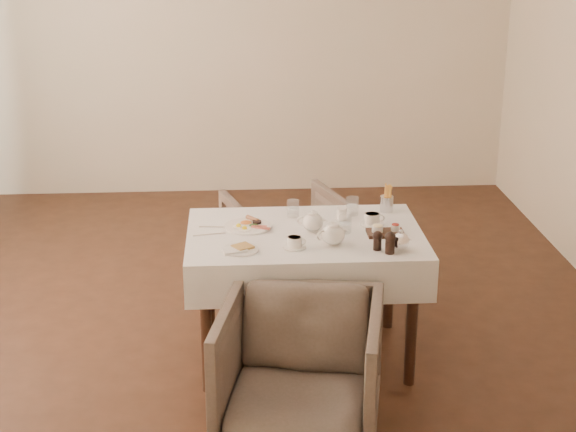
# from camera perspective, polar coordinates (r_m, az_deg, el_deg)

# --- Properties ---
(table) EXTENTS (1.28, 0.88, 0.75)m
(table) POSITION_cam_1_polar(r_m,az_deg,el_deg) (4.83, 1.09, -2.36)
(table) COLOR black
(table) RESTS_ON ground
(armchair_near) EXTENTS (0.88, 0.90, 0.70)m
(armchair_near) POSITION_cam_1_polar(r_m,az_deg,el_deg) (4.23, 0.77, -10.11)
(armchair_near) COLOR #4D4238
(armchair_near) RESTS_ON ground
(armchair_far) EXTENTS (0.90, 0.91, 0.67)m
(armchair_far) POSITION_cam_1_polar(r_m,az_deg,el_deg) (5.78, -0.06, -1.84)
(armchair_far) COLOR #4D4238
(armchair_far) RESTS_ON ground
(breakfast_plate) EXTENTS (0.26, 0.26, 0.03)m
(breakfast_plate) POSITION_cam_1_polar(r_m,az_deg,el_deg) (4.87, -2.59, -0.62)
(breakfast_plate) COLOR white
(breakfast_plate) RESTS_ON table
(side_plate) EXTENTS (0.20, 0.19, 0.02)m
(side_plate) POSITION_cam_1_polar(r_m,az_deg,el_deg) (4.54, -3.16, -2.17)
(side_plate) COLOR white
(side_plate) RESTS_ON table
(teapot_centre) EXTENTS (0.18, 0.15, 0.13)m
(teapot_centre) POSITION_cam_1_polar(r_m,az_deg,el_deg) (4.79, 1.61, -0.28)
(teapot_centre) COLOR white
(teapot_centre) RESTS_ON table
(teapot_front) EXTENTS (0.20, 0.18, 0.14)m
(teapot_front) POSITION_cam_1_polar(r_m,az_deg,el_deg) (4.60, 2.93, -1.09)
(teapot_front) COLOR white
(teapot_front) RESTS_ON table
(creamer) EXTENTS (0.07, 0.07, 0.07)m
(creamer) POSITION_cam_1_polar(r_m,az_deg,el_deg) (4.98, 3.49, 0.16)
(creamer) COLOR white
(creamer) RESTS_ON table
(teacup_near) EXTENTS (0.12, 0.12, 0.06)m
(teacup_near) POSITION_cam_1_polar(r_m,az_deg,el_deg) (4.57, 0.42, -1.74)
(teacup_near) COLOR white
(teacup_near) RESTS_ON table
(teacup_far) EXTENTS (0.13, 0.13, 0.07)m
(teacup_far) POSITION_cam_1_polar(r_m,az_deg,el_deg) (4.91, 5.46, -0.24)
(teacup_far) COLOR white
(teacup_far) RESTS_ON table
(glass_left) EXTENTS (0.08, 0.08, 0.10)m
(glass_left) POSITION_cam_1_polar(r_m,az_deg,el_deg) (5.02, 0.33, 0.50)
(glass_left) COLOR silver
(glass_left) RESTS_ON table
(glass_mid) EXTENTS (0.09, 0.09, 0.10)m
(glass_mid) POSITION_cam_1_polar(r_m,az_deg,el_deg) (4.78, 3.71, -0.51)
(glass_mid) COLOR silver
(glass_mid) RESTS_ON table
(glass_right) EXTENTS (0.09, 0.09, 0.10)m
(glass_right) POSITION_cam_1_polar(r_m,az_deg,el_deg) (5.06, 4.17, 0.64)
(glass_right) COLOR silver
(glass_right) RESTS_ON table
(condiment_board) EXTENTS (0.20, 0.13, 0.05)m
(condiment_board) POSITION_cam_1_polar(r_m,az_deg,el_deg) (4.78, 6.29, -1.01)
(condiment_board) COLOR black
(condiment_board) RESTS_ON table
(pepper_mill_left) EXTENTS (0.06, 0.06, 0.10)m
(pepper_mill_left) POSITION_cam_1_polar(r_m,az_deg,el_deg) (4.56, 5.80, -1.58)
(pepper_mill_left) COLOR black
(pepper_mill_left) RESTS_ON table
(pepper_mill_right) EXTENTS (0.06, 0.06, 0.12)m
(pepper_mill_right) POSITION_cam_1_polar(r_m,az_deg,el_deg) (4.52, 6.62, -1.71)
(pepper_mill_right) COLOR black
(pepper_mill_right) RESTS_ON table
(silver_pot) EXTENTS (0.12, 0.10, 0.12)m
(silver_pot) POSITION_cam_1_polar(r_m,az_deg,el_deg) (4.56, 7.29, -1.54)
(silver_pot) COLOR white
(silver_pot) RESTS_ON table
(fries_cup) EXTENTS (0.08, 0.08, 0.16)m
(fries_cup) POSITION_cam_1_polar(r_m,az_deg,el_deg) (5.13, 6.40, 1.07)
(fries_cup) COLOR silver
(fries_cup) RESTS_ON table
(cutlery_fork) EXTENTS (0.19, 0.04, 0.00)m
(cutlery_fork) POSITION_cam_1_polar(r_m,az_deg,el_deg) (4.88, -4.66, -0.72)
(cutlery_fork) COLOR silver
(cutlery_fork) RESTS_ON table
(cutlery_knife) EXTENTS (0.18, 0.05, 0.00)m
(cutlery_knife) POSITION_cam_1_polar(r_m,az_deg,el_deg) (4.77, -5.11, -1.20)
(cutlery_knife) COLOR silver
(cutlery_knife) RESTS_ON table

